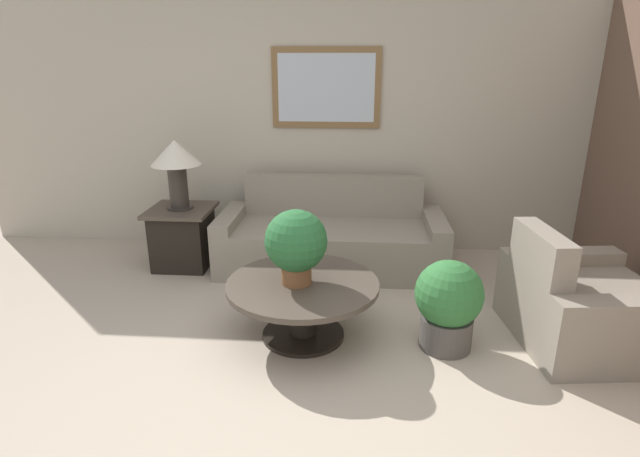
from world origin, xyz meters
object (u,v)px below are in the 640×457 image
object	(u,v)px
armchair	(581,306)
potted_plant_on_table	(296,243)
couch_main	(331,239)
potted_plant_floor	(448,303)
table_lamp	(176,160)
side_table	(183,236)
coffee_table	(303,297)

from	to	relation	value
armchair	potted_plant_on_table	world-z (taller)	potted_plant_on_table
couch_main	potted_plant_floor	distance (m)	1.63
armchair	table_lamp	bearing A→B (deg)	64.27
potted_plant_on_table	potted_plant_floor	world-z (taller)	potted_plant_on_table
armchair	table_lamp	xyz separation A→B (m)	(-3.25, 1.14, 0.77)
potted_plant_floor	side_table	bearing A→B (deg)	150.72
coffee_table	table_lamp	xyz separation A→B (m)	(-1.30, 1.23, 0.72)
table_lamp	potted_plant_on_table	distance (m)	1.80
potted_plant_on_table	potted_plant_floor	bearing A→B (deg)	-2.44
armchair	potted_plant_floor	size ratio (longest dim) A/B	1.72
table_lamp	potted_plant_floor	xyz separation A→B (m)	(2.30, -1.29, -0.70)
potted_plant_floor	potted_plant_on_table	bearing A→B (deg)	177.56
coffee_table	table_lamp	size ratio (longest dim) A/B	1.67
armchair	coffee_table	world-z (taller)	armchair
armchair	potted_plant_floor	world-z (taller)	armchair
couch_main	table_lamp	bearing A→B (deg)	-176.52
side_table	couch_main	bearing A→B (deg)	3.48
couch_main	armchair	distance (m)	2.20
couch_main	table_lamp	size ratio (longest dim) A/B	3.28
potted_plant_on_table	armchair	bearing A→B (deg)	3.18
couch_main	potted_plant_on_table	xyz separation A→B (m)	(-0.17, -1.33, 0.45)
couch_main	armchair	xyz separation A→B (m)	(1.82, -1.22, -0.00)
armchair	potted_plant_on_table	size ratio (longest dim) A/B	2.08
armchair	side_table	world-z (taller)	armchair
table_lamp	potted_plant_floor	distance (m)	2.73
side_table	potted_plant_floor	distance (m)	2.64
armchair	coffee_table	size ratio (longest dim) A/B	1.02
coffee_table	potted_plant_on_table	size ratio (longest dim) A/B	2.04
potted_plant_floor	couch_main	bearing A→B (deg)	122.41
table_lamp	potted_plant_floor	size ratio (longest dim) A/B	1.01
coffee_table	potted_plant_on_table	world-z (taller)	potted_plant_on_table
armchair	coffee_table	bearing A→B (deg)	86.28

